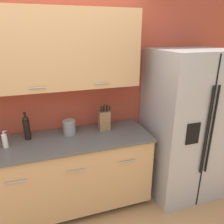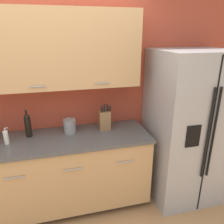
% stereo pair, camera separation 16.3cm
% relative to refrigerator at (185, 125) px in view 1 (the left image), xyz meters
% --- Properties ---
extents(wall_back, '(10.00, 0.39, 2.60)m').
position_rel_refrigerator_xyz_m(wall_back, '(-1.69, 0.38, 0.54)').
color(wall_back, '#AD422D').
rests_on(wall_back, ground_plane).
extents(counter_unit, '(2.35, 0.64, 0.93)m').
position_rel_refrigerator_xyz_m(counter_unit, '(-1.71, 0.09, -0.46)').
color(counter_unit, black).
rests_on(counter_unit, ground_plane).
extents(refrigerator, '(0.89, 0.83, 1.86)m').
position_rel_refrigerator_xyz_m(refrigerator, '(0.00, 0.00, 0.00)').
color(refrigerator, '#9E9EA0').
rests_on(refrigerator, ground_plane).
extents(knife_block, '(0.15, 0.09, 0.32)m').
position_rel_refrigerator_xyz_m(knife_block, '(-1.00, 0.18, 0.13)').
color(knife_block, olive).
rests_on(knife_block, counter_unit).
extents(wine_bottle, '(0.07, 0.07, 0.31)m').
position_rel_refrigerator_xyz_m(wine_bottle, '(-1.87, 0.21, 0.14)').
color(wine_bottle, black).
rests_on(wine_bottle, counter_unit).
extents(soap_dispenser, '(0.06, 0.05, 0.18)m').
position_rel_refrigerator_xyz_m(soap_dispenser, '(-2.08, 0.08, 0.08)').
color(soap_dispenser, silver).
rests_on(soap_dispenser, counter_unit).
extents(steel_canister, '(0.14, 0.14, 0.18)m').
position_rel_refrigerator_xyz_m(steel_canister, '(-1.42, 0.19, 0.09)').
color(steel_canister, gray).
rests_on(steel_canister, counter_unit).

